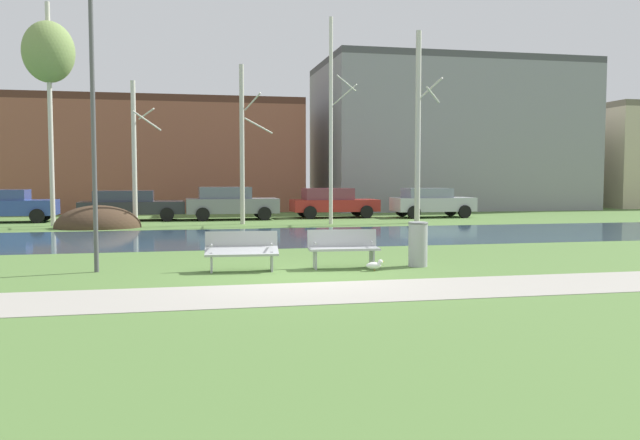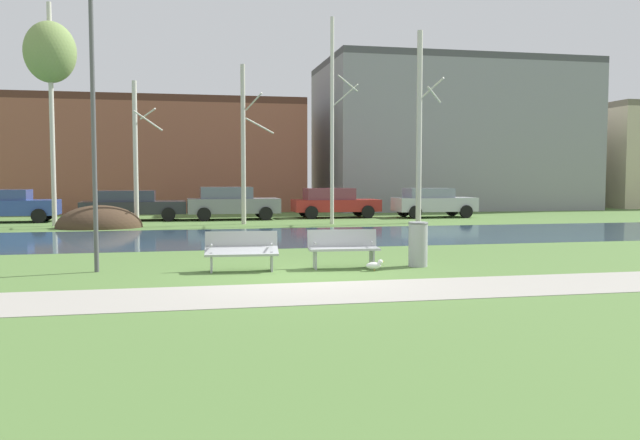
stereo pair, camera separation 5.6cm
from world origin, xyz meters
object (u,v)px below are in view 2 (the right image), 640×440
Objects in this scene: streetlamp at (93,85)px; parked_suv_fifth_silver at (433,202)px; bench_left at (242,250)px; bench_right at (343,248)px; seagull at (375,265)px; parked_sedan_second_dark at (132,205)px; parked_van_nearest_blue at (9,205)px; parked_hatch_third_grey at (232,203)px; parked_wagon_fourth_red at (334,202)px; trash_bin at (418,243)px.

streetlamp is 21.96m from parked_suv_fifth_silver.
bench_left is 2.31m from bench_right.
seagull is 19.34m from parked_suv_fifth_silver.
streetlamp is 17.39m from parked_sedan_second_dark.
parked_van_nearest_blue is at bearing 123.42° from seagull.
streetlamp is 17.59m from parked_hatch_third_grey.
parked_van_nearest_blue reaches higher than parked_sedan_second_dark.
parked_van_nearest_blue is (-5.93, 17.00, -3.26)m from streetlamp.
parked_suv_fifth_silver is at bearing -1.65° from parked_van_nearest_blue.
seagull is 19.31m from parked_sedan_second_dark.
parked_suv_fifth_silver is at bearing -9.54° from parked_wagon_fourth_red.
trash_bin is at bearing -0.92° from bench_left.
trash_bin is at bearing -2.13° from bench_right.
bench_left is at bearing -9.43° from streetlamp.
parked_hatch_third_grey reaches higher than bench_left.
trash_bin is 21.94m from parked_van_nearest_blue.
parked_suv_fifth_silver is (7.02, 17.00, 0.25)m from trash_bin.
parked_van_nearest_blue is at bearing 117.32° from bench_left.
trash_bin is 18.40m from parked_suv_fifth_silver.
parked_van_nearest_blue reaches higher than trash_bin.
trash_bin reaches higher than seagull.
parked_van_nearest_blue is (-9.05, 17.51, 0.31)m from bench_left.
bench_left is 4.77m from streetlamp.
bench_right is at bearing -117.43° from parked_suv_fifth_silver.
parked_suv_fifth_silver is (8.22, 17.50, 0.65)m from seagull.
parked_sedan_second_dark is at bearing 176.72° from parked_hatch_third_grey.
seagull is at bearing -11.09° from bench_left.
streetlamp is at bearing -103.74° from parked_hatch_third_grey.
trash_bin is 0.22× the size of parked_sedan_second_dark.
seagull is 0.10× the size of parked_hatch_third_grey.
parked_wagon_fourth_red reaches higher than seagull.
bench_left is 0.26× the size of streetlamp.
trash_bin is 0.24× the size of parked_hatch_third_grey.
streetlamp reaches higher than bench_left.
streetlamp is (-3.12, 0.52, 3.57)m from bench_left.
bench_right is 19.08m from parked_suv_fifth_silver.
bench_left is 1.58× the size of trash_bin.
trash_bin is 8.02m from streetlamp.
parked_van_nearest_blue and parked_suv_fifth_silver have the same top height.
parked_sedan_second_dark is (-7.74, 17.65, 0.22)m from trash_bin.
parked_sedan_second_dark reaches higher than bench_right.
bench_right is at bearing 0.00° from bench_left.
parked_van_nearest_blue is 0.94× the size of parked_hatch_third_grey.
seagull is 0.07× the size of streetlamp.
bench_right is 18.18m from parked_wagon_fourth_red.
parked_hatch_third_grey is at bearing 100.06° from trash_bin.
bench_left is 17.35m from parked_hatch_third_grey.
parked_hatch_third_grey is at bearing 86.73° from bench_left.
parked_sedan_second_dark is (-0.55, 17.07, -3.29)m from streetlamp.
parked_hatch_third_grey is 1.07× the size of parked_suv_fifth_silver.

